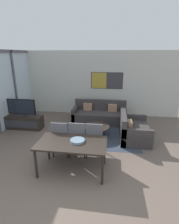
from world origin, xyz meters
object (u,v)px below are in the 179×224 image
object	(u,v)px
sofa_main	(100,115)
sofa_side	(132,130)
television	(21,108)
fruit_bowl	(78,140)
tv_console	(23,122)
dining_chair_left	(61,137)
coffee_table	(96,128)
dining_table	(72,145)
dining_chair_right	(95,139)
dining_chair_centre	(78,138)

from	to	relation	value
sofa_main	sofa_side	world-z (taller)	same
television	sofa_main	size ratio (longest dim) A/B	0.50
fruit_bowl	tv_console	bearing A→B (deg)	139.61
tv_console	sofa_side	size ratio (longest dim) A/B	1.02
sofa_main	dining_chair_left	world-z (taller)	dining_chair_left
coffee_table	dining_table	world-z (taller)	dining_table
dining_chair_left	television	bearing A→B (deg)	140.60
television	dining_table	bearing A→B (deg)	-42.46
television	dining_chair_left	world-z (taller)	television
sofa_main	dining_table	size ratio (longest dim) A/B	1.35
dining_chair_right	dining_chair_left	bearing A→B (deg)	-176.26
coffee_table	fruit_bowl	size ratio (longest dim) A/B	2.73
dining_chair_right	fruit_bowl	size ratio (longest dim) A/B	3.02
dining_chair_centre	fruit_bowl	size ratio (longest dim) A/B	3.02
television	dining_chair_centre	world-z (taller)	television
dining_chair_right	dining_chair_centre	bearing A→B (deg)	-178.90
sofa_side	dining_chair_left	distance (m)	2.40
dining_chair_left	dining_chair_right	world-z (taller)	same
dining_chair_centre	coffee_table	bearing A→B (deg)	74.45
tv_console	sofa_main	world-z (taller)	sofa_main
tv_console	television	bearing A→B (deg)	90.00
sofa_main	fruit_bowl	xyz separation A→B (m)	(-0.23, -3.25, 0.50)
tv_console	coffee_table	xyz separation A→B (m)	(2.76, -0.29, 0.03)
sofa_side	dining_chair_centre	world-z (taller)	dining_chair_centre
television	dining_chair_right	distance (m)	3.26
dining_table	sofa_side	bearing A→B (deg)	51.40
dining_chair_right	dining_table	bearing A→B (deg)	-124.48
sofa_side	coffee_table	xyz separation A→B (m)	(-1.18, -0.01, 0.00)
sofa_main	dining_table	bearing A→B (deg)	-96.12
tv_console	dining_chair_centre	distance (m)	2.88
sofa_side	fruit_bowl	world-z (taller)	sofa_side
dining_chair_right	sofa_main	bearing A→B (deg)	92.06
sofa_side	dining_chair_centre	distance (m)	2.01
tv_console	dining_table	xyz separation A→B (m)	(2.41, -2.20, 0.43)
tv_console	coffee_table	bearing A→B (deg)	-5.97
sofa_main	dining_chair_centre	size ratio (longest dim) A/B	2.14
television	coffee_table	world-z (taller)	television
sofa_side	television	bearing A→B (deg)	85.90
television	dining_chair_right	bearing A→B (deg)	-28.50
dining_table	dining_chair_left	xyz separation A→B (m)	(-0.45, 0.59, -0.13)
sofa_main	dining_chair_left	bearing A→B (deg)	-106.52
sofa_side	tv_console	bearing A→B (deg)	85.92
dining_chair_left	dining_chair_right	distance (m)	0.90
dining_chair_centre	dining_chair_right	xyz separation A→B (m)	(0.45, 0.01, 0.00)
coffee_table	dining_table	size ratio (longest dim) A/B	0.57
television	dining_table	distance (m)	3.27
tv_console	dining_chair_centre	xyz separation A→B (m)	(2.41, -1.56, 0.30)
television	coffee_table	size ratio (longest dim) A/B	1.18
coffee_table	dining_chair_right	bearing A→B (deg)	-85.70
television	sofa_side	xyz separation A→B (m)	(3.94, -0.28, -0.52)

